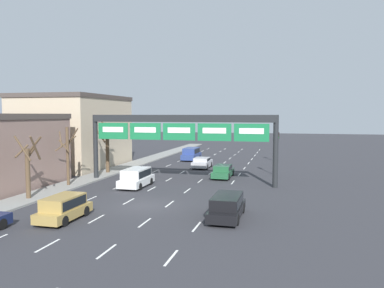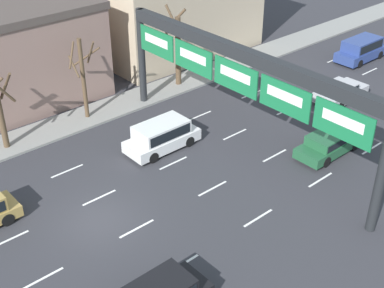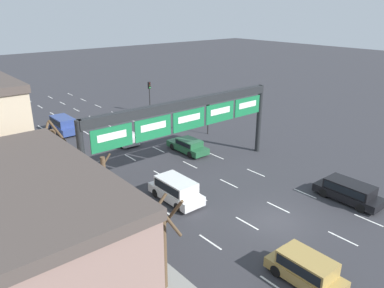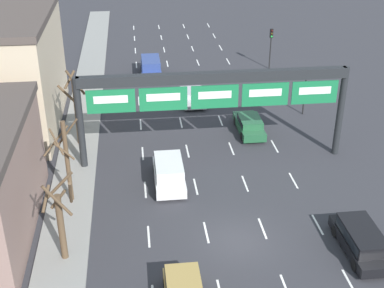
{
  "view_description": "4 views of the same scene",
  "coord_description": "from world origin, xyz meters",
  "px_view_note": "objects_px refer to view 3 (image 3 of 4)",
  "views": [
    {
      "loc": [
        10.12,
        -25.17,
        6.68
      ],
      "look_at": [
        1.54,
        8.13,
        3.95
      ],
      "focal_mm": 35.0,
      "sensor_mm": 36.0,
      "label": 1
    },
    {
      "loc": [
        18.38,
        -10.11,
        16.78
      ],
      "look_at": [
        -0.39,
        6.32,
        1.73
      ],
      "focal_mm": 50.0,
      "sensor_mm": 36.0,
      "label": 2
    },
    {
      "loc": [
        -18.21,
        -13.23,
        13.58
      ],
      "look_at": [
        0.81,
        9.69,
        2.59
      ],
      "focal_mm": 35.0,
      "sensor_mm": 36.0,
      "label": 3
    },
    {
      "loc": [
        -5.33,
        -23.63,
        18.59
      ],
      "look_at": [
        -1.64,
        8.13,
        2.06
      ],
      "focal_mm": 50.0,
      "sensor_mm": 36.0,
      "label": 4
    }
  ],
  "objects_px": {
    "sign_gantry": "(187,115)",
    "suv_gold": "(306,268)",
    "suv_blue": "(63,124)",
    "tree_bare_second": "(56,157)",
    "tree_bare_third": "(104,194)",
    "car_green": "(188,145)",
    "traffic_light_mid_block": "(208,108)",
    "tree_bare_closest": "(163,243)",
    "suv_white": "(176,189)",
    "suv_black": "(349,191)",
    "traffic_light_near_gantry": "(149,91)",
    "car_silver": "(123,137)"
  },
  "relations": [
    {
      "from": "traffic_light_mid_block",
      "to": "tree_bare_second",
      "type": "relative_size",
      "value": 0.69
    },
    {
      "from": "tree_bare_closest",
      "to": "tree_bare_second",
      "type": "distance_m",
      "value": 13.39
    },
    {
      "from": "car_green",
      "to": "traffic_light_mid_block",
      "type": "bearing_deg",
      "value": 29.29
    },
    {
      "from": "suv_blue",
      "to": "car_green",
      "type": "distance_m",
      "value": 15.59
    },
    {
      "from": "suv_white",
      "to": "car_green",
      "type": "distance_m",
      "value": 9.83
    },
    {
      "from": "suv_white",
      "to": "car_green",
      "type": "relative_size",
      "value": 0.98
    },
    {
      "from": "traffic_light_near_gantry",
      "to": "tree_bare_third",
      "type": "xyz_separation_m",
      "value": [
        -18.41,
        -22.94,
        0.12
      ]
    },
    {
      "from": "sign_gantry",
      "to": "suv_gold",
      "type": "height_order",
      "value": "sign_gantry"
    },
    {
      "from": "tree_bare_closest",
      "to": "tree_bare_third",
      "type": "bearing_deg",
      "value": 92.06
    },
    {
      "from": "car_silver",
      "to": "tree_bare_second",
      "type": "relative_size",
      "value": 0.67
    },
    {
      "from": "sign_gantry",
      "to": "car_silver",
      "type": "height_order",
      "value": "sign_gantry"
    },
    {
      "from": "suv_black",
      "to": "car_silver",
      "type": "bearing_deg",
      "value": 106.98
    },
    {
      "from": "sign_gantry",
      "to": "tree_bare_third",
      "type": "bearing_deg",
      "value": -156.71
    },
    {
      "from": "sign_gantry",
      "to": "suv_white",
      "type": "bearing_deg",
      "value": -139.6
    },
    {
      "from": "tree_bare_second",
      "to": "suv_black",
      "type": "bearing_deg",
      "value": -42.43
    },
    {
      "from": "suv_black",
      "to": "suv_blue",
      "type": "bearing_deg",
      "value": 108.86
    },
    {
      "from": "car_silver",
      "to": "suv_black",
      "type": "distance_m",
      "value": 22.54
    },
    {
      "from": "car_silver",
      "to": "tree_bare_closest",
      "type": "bearing_deg",
      "value": -114.44
    },
    {
      "from": "sign_gantry",
      "to": "traffic_light_near_gantry",
      "type": "relative_size",
      "value": 4.42
    },
    {
      "from": "car_silver",
      "to": "suv_black",
      "type": "bearing_deg",
      "value": -73.02
    },
    {
      "from": "suv_white",
      "to": "car_silver",
      "type": "height_order",
      "value": "suv_white"
    },
    {
      "from": "suv_black",
      "to": "traffic_light_mid_block",
      "type": "bearing_deg",
      "value": 82.46
    },
    {
      "from": "sign_gantry",
      "to": "suv_blue",
      "type": "relative_size",
      "value": 3.86
    },
    {
      "from": "suv_blue",
      "to": "tree_bare_second",
      "type": "relative_size",
      "value": 0.8
    },
    {
      "from": "traffic_light_mid_block",
      "to": "tree_bare_closest",
      "type": "distance_m",
      "value": 24.88
    },
    {
      "from": "tree_bare_third",
      "to": "car_green",
      "type": "bearing_deg",
      "value": 32.3
    },
    {
      "from": "suv_white",
      "to": "suv_gold",
      "type": "height_order",
      "value": "suv_white"
    },
    {
      "from": "car_silver",
      "to": "tree_bare_third",
      "type": "bearing_deg",
      "value": -122.78
    },
    {
      "from": "suv_white",
      "to": "suv_gold",
      "type": "bearing_deg",
      "value": -90.8
    },
    {
      "from": "tree_bare_second",
      "to": "suv_blue",
      "type": "bearing_deg",
      "value": 67.33
    },
    {
      "from": "traffic_light_near_gantry",
      "to": "tree_bare_closest",
      "type": "xyz_separation_m",
      "value": [
        -18.21,
        -28.6,
        -0.3
      ]
    },
    {
      "from": "suv_white",
      "to": "tree_bare_closest",
      "type": "bearing_deg",
      "value": -131.11
    },
    {
      "from": "traffic_light_near_gantry",
      "to": "traffic_light_mid_block",
      "type": "bearing_deg",
      "value": -89.93
    },
    {
      "from": "suv_blue",
      "to": "tree_bare_closest",
      "type": "relative_size",
      "value": 0.98
    },
    {
      "from": "traffic_light_near_gantry",
      "to": "car_silver",
      "type": "bearing_deg",
      "value": -137.31
    },
    {
      "from": "tree_bare_second",
      "to": "tree_bare_third",
      "type": "xyz_separation_m",
      "value": [
        -0.03,
        -7.72,
        0.06
      ]
    },
    {
      "from": "suv_blue",
      "to": "suv_gold",
      "type": "distance_m",
      "value": 32.2
    },
    {
      "from": "traffic_light_mid_block",
      "to": "traffic_light_near_gantry",
      "type": "bearing_deg",
      "value": 90.07
    },
    {
      "from": "traffic_light_mid_block",
      "to": "tree_bare_third",
      "type": "height_order",
      "value": "tree_bare_third"
    },
    {
      "from": "suv_white",
      "to": "suv_gold",
      "type": "distance_m",
      "value": 11.29
    },
    {
      "from": "sign_gantry",
      "to": "suv_black",
      "type": "relative_size",
      "value": 3.82
    },
    {
      "from": "tree_bare_third",
      "to": "suv_blue",
      "type": "bearing_deg",
      "value": 74.69
    },
    {
      "from": "traffic_light_mid_block",
      "to": "tree_bare_second",
      "type": "bearing_deg",
      "value": -169.06
    },
    {
      "from": "sign_gantry",
      "to": "suv_blue",
      "type": "xyz_separation_m",
      "value": [
        -3.55,
        18.06,
        -4.36
      ]
    },
    {
      "from": "suv_blue",
      "to": "traffic_light_near_gantry",
      "type": "height_order",
      "value": "traffic_light_near_gantry"
    },
    {
      "from": "car_silver",
      "to": "car_green",
      "type": "xyz_separation_m",
      "value": [
        3.71,
        -6.34,
        0.01
      ]
    },
    {
      "from": "suv_black",
      "to": "tree_bare_closest",
      "type": "xyz_separation_m",
      "value": [
        -15.82,
        1.24,
        1.87
      ]
    },
    {
      "from": "tree_bare_second",
      "to": "suv_gold",
      "type": "bearing_deg",
      "value": -71.02
    },
    {
      "from": "suv_blue",
      "to": "suv_black",
      "type": "distance_m",
      "value": 30.76
    },
    {
      "from": "sign_gantry",
      "to": "traffic_light_mid_block",
      "type": "distance_m",
      "value": 11.57
    }
  ]
}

